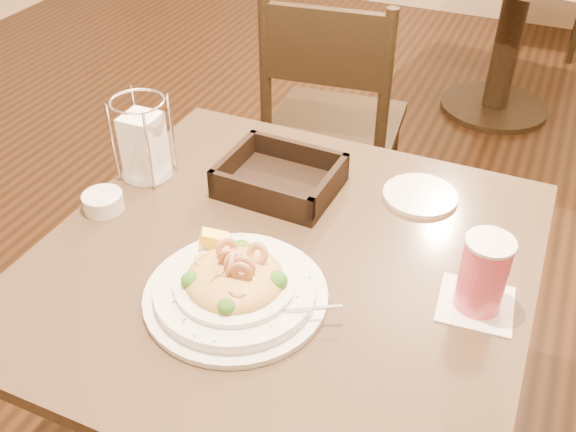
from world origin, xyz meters
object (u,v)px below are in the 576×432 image
at_px(background_table, 514,11).
at_px(bread_basket, 280,180).
at_px(napkin_caddy, 144,143).
at_px(drink_glass, 483,274).
at_px(pasta_bowl, 235,285).
at_px(main_table, 284,338).
at_px(dining_chair_near, 332,121).
at_px(butter_ramekin, 103,202).
at_px(side_plate, 420,195).

distance_m(background_table, bread_basket, 2.04).
xyz_separation_m(background_table, napkin_caddy, (-0.55, -2.08, 0.31)).
bearing_deg(background_table, napkin_caddy, -104.78).
height_order(drink_glass, bread_basket, drink_glass).
xyz_separation_m(pasta_bowl, napkin_caddy, (-0.36, 0.27, 0.05)).
relative_size(pasta_bowl, bread_basket, 1.42).
distance_m(main_table, bread_basket, 0.33).
xyz_separation_m(dining_chair_near, drink_glass, (0.59, -0.90, 0.30)).
xyz_separation_m(background_table, pasta_bowl, (-0.19, -2.34, 0.26)).
relative_size(main_table, dining_chair_near, 0.97).
bearing_deg(main_table, pasta_bowl, -103.04).
height_order(dining_chair_near, butter_ramekin, dining_chair_near).
bearing_deg(napkin_caddy, side_plate, 15.17).
xyz_separation_m(pasta_bowl, drink_glass, (0.39, 0.15, 0.04)).
relative_size(dining_chair_near, bread_basket, 3.78).
height_order(background_table, side_plate, side_plate).
distance_m(drink_glass, side_plate, 0.33).
height_order(main_table, bread_basket, bread_basket).
distance_m(background_table, napkin_caddy, 2.17).
bearing_deg(side_plate, butter_ramekin, -152.75).
relative_size(main_table, background_table, 0.86).
distance_m(dining_chair_near, drink_glass, 1.12).
bearing_deg(dining_chair_near, drink_glass, 116.83).
xyz_separation_m(main_table, bread_basket, (-0.10, 0.20, 0.25)).
bearing_deg(background_table, bread_basket, -97.28).
bearing_deg(pasta_bowl, drink_glass, 21.18).
bearing_deg(drink_glass, background_table, 95.07).
bearing_deg(side_plate, napkin_caddy, -164.83).
xyz_separation_m(pasta_bowl, butter_ramekin, (-0.37, 0.12, -0.01)).
relative_size(drink_glass, bread_basket, 0.58).
xyz_separation_m(main_table, background_table, (0.16, 2.21, 0.00)).
height_order(main_table, butter_ramekin, butter_ramekin).
height_order(pasta_bowl, butter_ramekin, pasta_bowl).
xyz_separation_m(dining_chair_near, napkin_caddy, (-0.15, -0.79, 0.31)).
bearing_deg(butter_ramekin, side_plate, 27.25).
relative_size(pasta_bowl, drink_glass, 2.47).
relative_size(dining_chair_near, drink_glass, 6.55).
bearing_deg(background_table, drink_glass, -84.93).
xyz_separation_m(background_table, drink_glass, (0.19, -2.19, 0.30)).
bearing_deg(background_table, butter_ramekin, -104.10).
height_order(dining_chair_near, pasta_bowl, dining_chair_near).
relative_size(main_table, side_plate, 5.73).
xyz_separation_m(main_table, side_plate, (0.19, 0.29, 0.23)).
relative_size(background_table, napkin_caddy, 5.65).
bearing_deg(butter_ramekin, napkin_caddy, 85.88).
bearing_deg(drink_glass, side_plate, 121.49).
bearing_deg(butter_ramekin, bread_basket, 35.14).
height_order(pasta_bowl, napkin_caddy, napkin_caddy).
distance_m(main_table, dining_chair_near, 0.95).
height_order(pasta_bowl, bread_basket, pasta_bowl).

